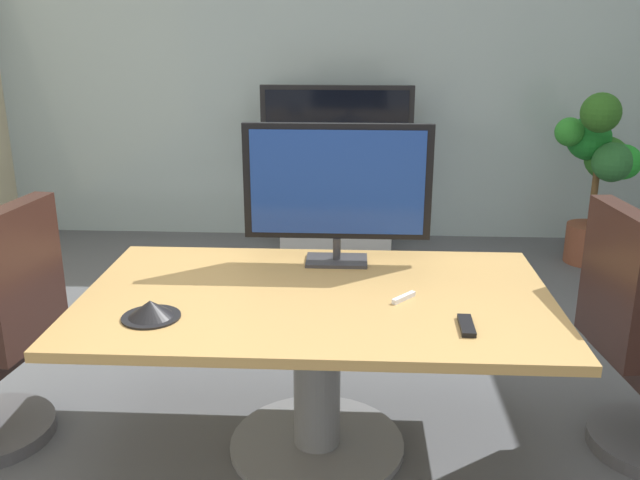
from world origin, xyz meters
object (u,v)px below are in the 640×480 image
at_px(conference_table, 317,335).
at_px(potted_plant, 599,166).
at_px(wall_display_unit, 336,194).
at_px(conference_phone, 151,310).
at_px(remote_control, 466,325).
at_px(tv_monitor, 337,186).

bearing_deg(conference_table, potted_plant, 52.19).
height_order(conference_table, wall_display_unit, wall_display_unit).
height_order(wall_display_unit, conference_phone, wall_display_unit).
bearing_deg(wall_display_unit, potted_plant, -8.77).
height_order(conference_table, conference_phone, conference_phone).
relative_size(conference_table, remote_control, 11.21).
bearing_deg(tv_monitor, conference_phone, -135.57).
xyz_separation_m(conference_table, conference_phone, (-0.61, -0.27, 0.22)).
distance_m(wall_display_unit, remote_control, 3.19).
distance_m(conference_table, wall_display_unit, 2.83).
xyz_separation_m(wall_display_unit, remote_control, (0.56, -3.12, 0.29)).
distance_m(conference_phone, remote_control, 1.17).
height_order(conference_table, tv_monitor, tv_monitor).
xyz_separation_m(potted_plant, remote_control, (-1.40, -2.82, -0.02)).
relative_size(conference_table, potted_plant, 1.45).
distance_m(tv_monitor, potted_plant, 2.87).
relative_size(potted_plant, conference_phone, 5.97).
bearing_deg(potted_plant, tv_monitor, -131.57).
xyz_separation_m(tv_monitor, potted_plant, (1.89, 2.13, -0.33)).
xyz_separation_m(wall_display_unit, conference_phone, (-0.61, -3.10, 0.31)).
height_order(conference_table, remote_control, remote_control).
height_order(conference_table, potted_plant, potted_plant).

